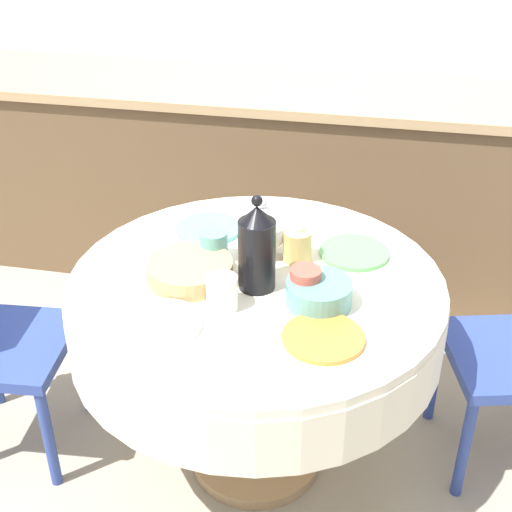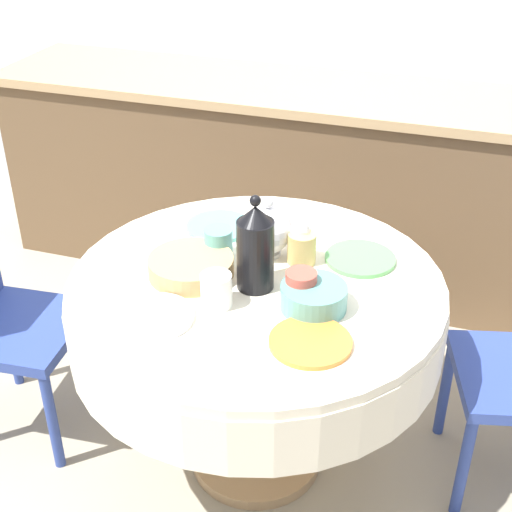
# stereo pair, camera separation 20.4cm
# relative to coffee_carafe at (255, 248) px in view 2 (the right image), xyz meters

# --- Properties ---
(ground_plane) EXTENTS (12.00, 12.00, 0.00)m
(ground_plane) POSITION_rel_coffee_carafe_xyz_m (-0.01, 0.04, -0.87)
(ground_plane) COLOR #9E937F
(kitchen_counter) EXTENTS (3.24, 0.64, 0.91)m
(kitchen_counter) POSITION_rel_coffee_carafe_xyz_m (-0.01, 1.33, -0.41)
(kitchen_counter) COLOR brown
(kitchen_counter) RESTS_ON ground_plane
(dining_table) EXTENTS (1.12, 1.12, 0.74)m
(dining_table) POSITION_rel_coffee_carafe_xyz_m (-0.01, 0.04, -0.26)
(dining_table) COLOR tan
(dining_table) RESTS_ON ground_plane
(plate_near_left) EXTENTS (0.21, 0.21, 0.01)m
(plate_near_left) POSITION_rel_coffee_carafe_xyz_m (-0.21, -0.24, -0.12)
(plate_near_left) COLOR white
(plate_near_left) RESTS_ON dining_table
(cup_near_left) EXTENTS (0.09, 0.09, 0.10)m
(cup_near_left) POSITION_rel_coffee_carafe_xyz_m (-0.07, -0.12, -0.08)
(cup_near_left) COLOR white
(cup_near_left) RESTS_ON dining_table
(plate_near_right) EXTENTS (0.21, 0.21, 0.01)m
(plate_near_right) POSITION_rel_coffee_carafe_xyz_m (0.22, -0.21, -0.12)
(plate_near_right) COLOR orange
(plate_near_right) RESTS_ON dining_table
(cup_near_right) EXTENTS (0.09, 0.09, 0.10)m
(cup_near_right) POSITION_rel_coffee_carafe_xyz_m (0.14, -0.04, -0.08)
(cup_near_right) COLOR #CC4C3D
(cup_near_right) RESTS_ON dining_table
(plate_far_left) EXTENTS (0.21, 0.21, 0.01)m
(plate_far_left) POSITION_rel_coffee_carafe_xyz_m (-0.22, 0.29, -0.12)
(plate_far_left) COLOR #60BCB7
(plate_far_left) RESTS_ON dining_table
(cup_far_left) EXTENTS (0.09, 0.09, 0.10)m
(cup_far_left) POSITION_rel_coffee_carafe_xyz_m (-0.16, 0.12, -0.08)
(cup_far_left) COLOR #5BA39E
(cup_far_left) RESTS_ON dining_table
(plate_far_right) EXTENTS (0.21, 0.21, 0.01)m
(plate_far_right) POSITION_rel_coffee_carafe_xyz_m (0.26, 0.24, -0.12)
(plate_far_right) COLOR #5BA85B
(plate_far_right) RESTS_ON dining_table
(cup_far_right) EXTENTS (0.09, 0.09, 0.10)m
(cup_far_right) POSITION_rel_coffee_carafe_xyz_m (0.09, 0.17, -0.08)
(cup_far_right) COLOR #DBB766
(cup_far_right) RESTS_ON dining_table
(coffee_carafe) EXTENTS (0.11, 0.11, 0.29)m
(coffee_carafe) POSITION_rel_coffee_carafe_xyz_m (0.00, 0.00, 0.00)
(coffee_carafe) COLOR black
(coffee_carafe) RESTS_ON dining_table
(teapot) EXTENTS (0.20, 0.15, 0.19)m
(teapot) POSITION_rel_coffee_carafe_xyz_m (-0.02, 0.19, -0.04)
(teapot) COLOR white
(teapot) RESTS_ON dining_table
(bread_basket) EXTENTS (0.25, 0.25, 0.06)m
(bread_basket) POSITION_rel_coffee_carafe_xyz_m (-0.20, 0.00, -0.10)
(bread_basket) COLOR tan
(bread_basket) RESTS_ON dining_table
(fruit_bowl) EXTENTS (0.18, 0.18, 0.07)m
(fruit_bowl) POSITION_rel_coffee_carafe_xyz_m (0.18, -0.05, -0.09)
(fruit_bowl) COLOR #569993
(fruit_bowl) RESTS_ON dining_table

